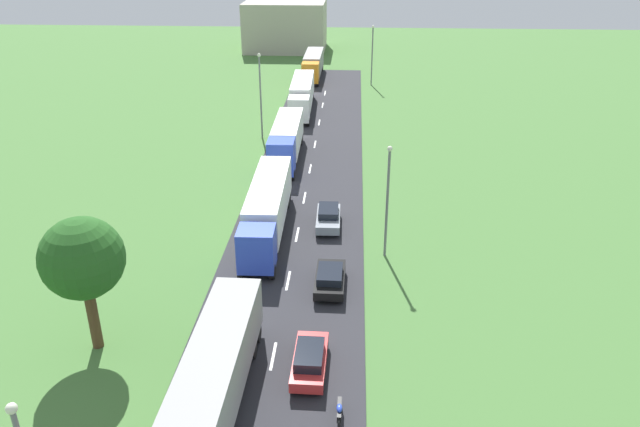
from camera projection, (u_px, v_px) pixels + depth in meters
The scene contains 16 objects.
road at pixel (279, 327), 36.01m from camera, with size 10.00×140.00×0.06m, color #2B2B30.
lane_marking_centre at pixel (268, 383), 31.61m from camera, with size 0.16×120.27×0.01m.
truck_lead at pixel (211, 386), 28.40m from camera, with size 2.72×14.77×3.50m.
truck_second at pixel (267, 207), 46.13m from camera, with size 2.73×14.16×3.68m.
truck_third at pixel (286, 139), 60.94m from camera, with size 2.63×12.62×3.58m.
truck_fourth at pixel (302, 94), 76.89m from camera, with size 2.84×14.33×3.64m.
truck_fifth at pixel (313, 64), 93.69m from camera, with size 2.54×12.82×3.47m.
car_third at pixel (310, 359), 32.11m from camera, with size 1.79×4.40×1.47m.
car_fourth at pixel (330, 278), 39.53m from camera, with size 1.93×4.33×1.40m.
car_fifth at pixel (328, 217), 47.65m from camera, with size 1.88×4.40×1.50m.
motorcycle_courier at pixel (339, 411), 29.13m from camera, with size 0.28×1.94×0.91m.
lamppost_second at pixel (388, 197), 41.94m from camera, with size 0.36×0.36×8.18m.
lamppost_third at pixel (260, 92), 65.82m from camera, with size 0.36×0.36×9.17m.
lamppost_fourth at pixel (372, 52), 88.20m from camera, with size 0.36×0.36×8.45m.
tree_maple at pixel (82, 259), 32.12m from camera, with size 4.43×4.43×7.83m.
distant_building at pixel (286, 26), 113.96m from camera, with size 14.58×12.71×8.64m, color #B2A899.
Camera 1 is at (4.06, -5.07, 21.39)m, focal length 34.65 mm.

